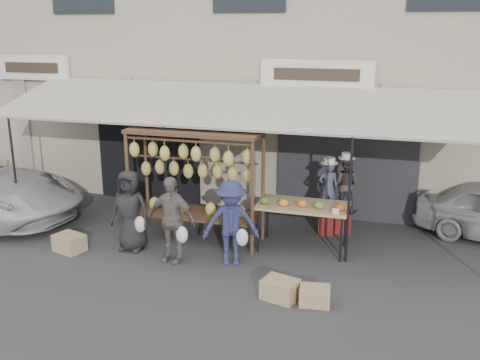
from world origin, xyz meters
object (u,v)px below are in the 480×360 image
Objects in this scene: banana_rack at (194,164)px; customer_mid at (171,219)px; customer_left at (130,211)px; crate_near_b at (315,296)px; vendor_left at (328,188)px; crate_near_a at (280,289)px; crate_far at (69,243)px; vendor_right at (345,184)px; customer_right at (231,223)px; produce_table at (303,207)px.

customer_mid is (-0.06, -1.02, -0.77)m from banana_rack.
customer_left is 3.36× the size of crate_near_b.
vendor_left is 3.09m from crate_near_a.
vendor_left is 3.94m from customer_left.
crate_near_b is at bearing -35.00° from banana_rack.
vendor_left is 3.29m from customer_mid.
vendor_left is at bearing 26.73° from crate_far.
vendor_left is 2.11× the size of crate_near_a.
vendor_right is at bearing 88.40° from crate_near_b.
banana_rack is 2.24× the size of vendor_right.
customer_right reaches higher than vendor_left.
banana_rack is at bearing 29.11° from crate_far.
customer_left is 0.99m from customer_mid.
customer_left reaches higher than produce_table.
customer_right reaches higher than crate_far.
vendor_left is at bearing 70.62° from produce_table.
vendor_right reaches higher than crate_near_b.
vendor_right is at bearing 25.33° from banana_rack.
vendor_right is (2.76, 1.30, -0.53)m from banana_rack.
crate_near_a is at bearing 87.79° from vendor_right.
vendor_right is 5.54m from crate_far.
crate_near_a is 1.14× the size of crate_near_b.
crate_far is at bearing -169.93° from customer_mid.
customer_right is (-1.44, -1.96, -0.20)m from vendor_left.
customer_right is at bearing 15.12° from customer_mid.
vendor_right is 3.30m from crate_near_b.
customer_left reaches higher than crate_near_b.
customer_right is at bearing 38.20° from vendor_left.
customer_right is at bearing -40.07° from banana_rack.
crate_far reaches higher than crate_near_a.
customer_left is at bearing 37.87° from vendor_right.
banana_rack is 3.15m from crate_near_a.
customer_mid is 2.94× the size of crate_far.
vendor_left is (2.44, 1.12, -0.59)m from banana_rack.
produce_table is 1.10× the size of customer_right.
customer_mid is at bearing -151.74° from produce_table.
vendor_right is 0.73× the size of customer_mid.
crate_far is (-4.55, -2.29, -0.81)m from vendor_left.
vendor_left is at bearing 24.58° from banana_rack.
customer_mid is at bearing 4.45° from crate_far.
customer_left is 3.90m from crate_near_b.
vendor_right is 2.19× the size of crate_near_a.
vendor_left reaches higher than crate_near_b.
vendor_right is at bearing 31.04° from customer_right.
customer_right is (-1.76, -2.14, -0.26)m from vendor_right.
vendor_right reaches higher than customer_mid.
crate_near_b is at bearing -74.15° from produce_table.
banana_rack is 2.21m from produce_table.
customer_mid is at bearing 162.71° from crate_near_b.
produce_table is 1.09× the size of customer_left.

